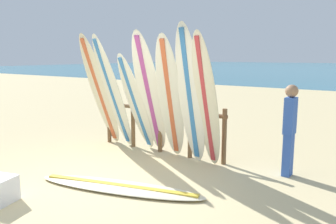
% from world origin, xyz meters
% --- Properties ---
extents(ground_plane, '(120.00, 120.00, 0.00)m').
position_xyz_m(ground_plane, '(0.00, 0.00, 0.00)').
color(ground_plane, '#CCB784').
extents(surfboard_rack, '(3.04, 0.09, 1.06)m').
position_xyz_m(surfboard_rack, '(-0.24, 2.24, 0.65)').
color(surfboard_rack, brown).
rests_on(surfboard_rack, ground).
extents(surfboard_leaning_far_left, '(0.59, 1.02, 2.49)m').
position_xyz_m(surfboard_leaning_far_left, '(-1.59, 1.88, 1.24)').
color(surfboard_leaning_far_left, beige).
rests_on(surfboard_leaning_far_left, ground).
extents(surfboard_leaning_left, '(0.58, 1.04, 2.46)m').
position_xyz_m(surfboard_leaning_left, '(-1.18, 1.85, 1.23)').
color(surfboard_leaning_left, silver).
rests_on(surfboard_leaning_left, ground).
extents(surfboard_leaning_center_left, '(0.69, 0.97, 2.08)m').
position_xyz_m(surfboard_leaning_center_left, '(-0.66, 1.98, 1.04)').
color(surfboard_leaning_center_left, silver).
rests_on(surfboard_leaning_center_left, ground).
extents(surfboard_leaning_center, '(0.68, 1.13, 2.50)m').
position_xyz_m(surfboard_leaning_center, '(-0.24, 1.90, 1.25)').
color(surfboard_leaning_center, white).
rests_on(surfboard_leaning_center, ground).
extents(surfboard_leaning_center_right, '(0.64, 0.92, 2.43)m').
position_xyz_m(surfboard_leaning_center_right, '(0.25, 1.89, 1.21)').
color(surfboard_leaning_center_right, silver).
rests_on(surfboard_leaning_center_right, ground).
extents(surfboard_leaning_right, '(0.61, 0.69, 2.61)m').
position_xyz_m(surfboard_leaning_right, '(0.73, 1.85, 1.30)').
color(surfboard_leaning_right, white).
rests_on(surfboard_leaning_right, ground).
extents(surfboard_leaning_far_right, '(0.55, 0.74, 2.45)m').
position_xyz_m(surfboard_leaning_far_right, '(1.06, 1.83, 1.23)').
color(surfboard_leaning_far_right, beige).
rests_on(surfboard_leaning_far_right, ground).
extents(surfboard_lying_on_sand, '(2.77, 1.24, 0.08)m').
position_xyz_m(surfboard_lying_on_sand, '(0.44, 0.22, 0.04)').
color(surfboard_lying_on_sand, beige).
rests_on(surfboard_lying_on_sand, ground).
extents(beachgoer_standing, '(0.21, 0.25, 1.55)m').
position_xyz_m(beachgoer_standing, '(2.39, 2.29, 0.85)').
color(beachgoer_standing, '#3359B2').
rests_on(beachgoer_standing, ground).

